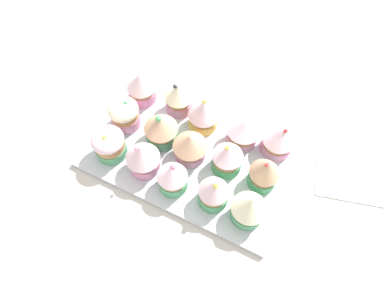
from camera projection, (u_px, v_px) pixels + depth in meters
ground_plane at (192, 158)px, 71.19cm from camera, size 180.00×180.00×3.00cm
baking_tray at (192, 153)px, 69.36cm from camera, size 39.10×24.99×1.20cm
cupcake_0 at (279, 140)px, 66.02cm from camera, size 6.25×6.25×7.15cm
cupcake_1 at (243, 131)px, 66.86cm from camera, size 6.38×6.38×6.87cm
cupcake_2 at (203, 114)px, 68.55cm from camera, size 6.03×6.03×7.60cm
cupcake_3 at (179, 97)px, 70.26cm from camera, size 5.74×5.74×7.81cm
cupcake_4 at (141, 87)px, 71.74cm from camera, size 5.83×5.83×7.42cm
cupcake_5 at (264, 175)px, 62.03cm from camera, size 5.40×5.40×8.17cm
cupcake_6 at (228, 157)px, 64.21cm from camera, size 5.65×5.65×7.42cm
cupcake_7 at (192, 147)px, 65.19cm from camera, size 6.44×6.44×6.97cm
cupcake_8 at (160, 130)px, 66.85cm from camera, size 6.46×6.46×7.55cm
cupcake_9 at (125, 113)px, 69.12cm from camera, size 5.90×5.90×6.88cm
cupcake_10 at (249, 208)px, 59.06cm from camera, size 6.10×6.10×7.83cm
cupcake_11 at (214, 192)px, 60.76cm from camera, size 5.34×5.34×7.87cm
cupcake_12 at (175, 178)px, 62.30cm from camera, size 5.44×5.44×7.22cm
cupcake_13 at (143, 157)px, 63.61cm from camera, size 6.22×6.22×8.01cm
cupcake_14 at (109, 144)px, 65.86cm from camera, size 6.13×6.13×6.79cm
napkin at (351, 172)px, 67.70cm from camera, size 15.79×14.92×0.60cm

